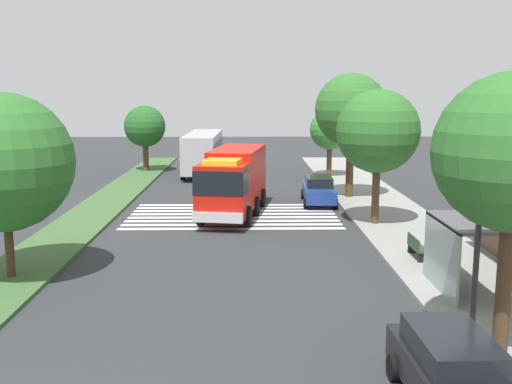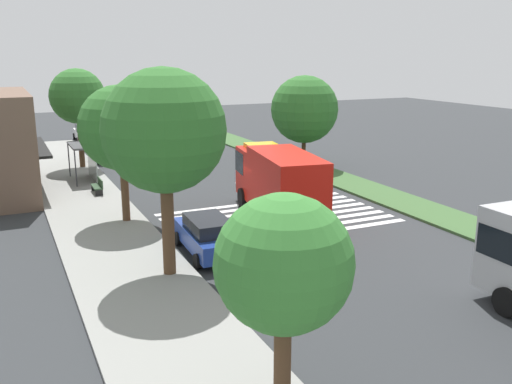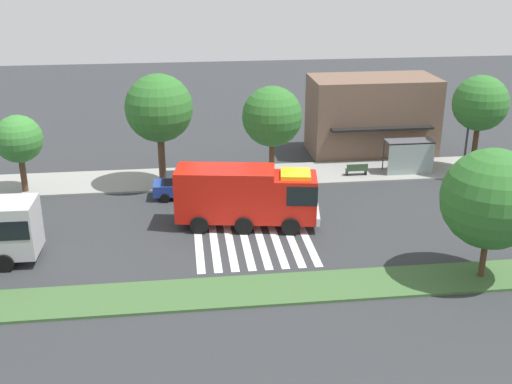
{
  "view_description": "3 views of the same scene",
  "coord_description": "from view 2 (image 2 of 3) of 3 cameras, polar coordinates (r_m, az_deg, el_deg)",
  "views": [
    {
      "loc": [
        30.23,
        0.82,
        6.92
      ],
      "look_at": [
        -1.91,
        1.3,
        1.37
      ],
      "focal_mm": 41.03,
      "sensor_mm": 36.0,
      "label": 1
    },
    {
      "loc": [
        -27.27,
        13.04,
        8.55
      ],
      "look_at": [
        -0.71,
        0.67,
        1.2
      ],
      "focal_mm": 39.15,
      "sensor_mm": 36.0,
      "label": 2
    },
    {
      "loc": [
        -5.85,
        -35.11,
        15.97
      ],
      "look_at": [
        -1.27,
        1.94,
        1.44
      ],
      "focal_mm": 44.21,
      "sensor_mm": 36.0,
      "label": 3
    }
  ],
  "objects": [
    {
      "name": "parked_car_west",
      "position": [
        24.29,
        -4.99,
        -4.4
      ],
      "size": [
        4.76,
        2.19,
        1.68
      ],
      "rotation": [
        0.0,
        0.0,
        -0.04
      ],
      "color": "navy",
      "rests_on": "ground_plane"
    },
    {
      "name": "sidewalk_tree_west",
      "position": [
        20.96,
        -9.35,
        6.13
      ],
      "size": [
        4.66,
        4.66,
        7.94
      ],
      "color": "#513823",
      "rests_on": "sidewalk"
    },
    {
      "name": "bus_stop_shelter",
      "position": [
        39.19,
        -16.92,
        3.69
      ],
      "size": [
        3.5,
        1.4,
        2.46
      ],
      "color": "#4C4C51",
      "rests_on": "sidewalk"
    },
    {
      "name": "ground_plane",
      "position": [
        31.42,
        0.56,
        -1.71
      ],
      "size": [
        120.0,
        120.0,
        0.0
      ],
      "primitive_type": "plane",
      "color": "#2D3033"
    },
    {
      "name": "sidewalk",
      "position": [
        28.87,
        -15.45,
        -3.52
      ],
      "size": [
        60.0,
        4.7,
        0.14
      ],
      "primitive_type": "cube",
      "color": "gray",
      "rests_on": "ground_plane"
    },
    {
      "name": "bench_near_shelter",
      "position": [
        35.56,
        -15.85,
        0.61
      ],
      "size": [
        1.6,
        0.5,
        0.9
      ],
      "color": "#2D472D",
      "rests_on": "sidewalk"
    },
    {
      "name": "sidewalk_tree_far_west",
      "position": [
        12.78,
        2.84,
        -7.43
      ],
      "size": [
        3.25,
        3.25,
        5.38
      ],
      "color": "#513823",
      "rests_on": "sidewalk"
    },
    {
      "name": "crosswalk",
      "position": [
        29.73,
        2.19,
        -2.63
      ],
      "size": [
        6.75,
        11.63,
        0.01
      ],
      "color": "silver",
      "rests_on": "ground_plane"
    },
    {
      "name": "sidewalk_tree_east",
      "position": [
        43.58,
        -17.79,
        9.27
      ],
      "size": [
        4.04,
        4.04,
        7.3
      ],
      "color": "#47301E",
      "rests_on": "sidewalk"
    },
    {
      "name": "fire_truck",
      "position": [
        29.25,
        2.15,
        1.25
      ],
      "size": [
        8.94,
        3.87,
        3.69
      ],
      "rotation": [
        0.0,
        0.0,
        -0.16
      ],
      "color": "red",
      "rests_on": "ground_plane"
    },
    {
      "name": "street_lamp",
      "position": [
        42.91,
        -16.93,
        7.08
      ],
      "size": [
        0.36,
        0.36,
        6.14
      ],
      "color": "#2D2D30",
      "rests_on": "sidewalk"
    },
    {
      "name": "parked_car_east",
      "position": [
        57.82,
        -17.1,
        5.84
      ],
      "size": [
        4.84,
        2.12,
        1.71
      ],
      "rotation": [
        0.0,
        0.0,
        -0.04
      ],
      "color": "silver",
      "rests_on": "ground_plane"
    },
    {
      "name": "sidewalk_tree_center",
      "position": [
        28.61,
        -13.6,
        6.35
      ],
      "size": [
        4.26,
        4.26,
        6.9
      ],
      "color": "#513823",
      "rests_on": "sidewalk"
    },
    {
      "name": "median_tree_west",
      "position": [
        42.32,
        4.97,
        8.41
      ],
      "size": [
        5.04,
        5.04,
        6.79
      ],
      "color": "#47301E",
      "rests_on": "median_strip"
    },
    {
      "name": "parked_car_mid",
      "position": [
        47.07,
        -15.16,
        4.23
      ],
      "size": [
        4.68,
        2.05,
        1.73
      ],
      "rotation": [
        0.0,
        0.0,
        0.02
      ],
      "color": "black",
      "rests_on": "ground_plane"
    },
    {
      "name": "median_strip",
      "position": [
        35.45,
        12.26,
        -0.08
      ],
      "size": [
        60.0,
        3.0,
        0.14
      ],
      "primitive_type": "cube",
      "color": "#3D6033",
      "rests_on": "ground_plane"
    }
  ]
}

